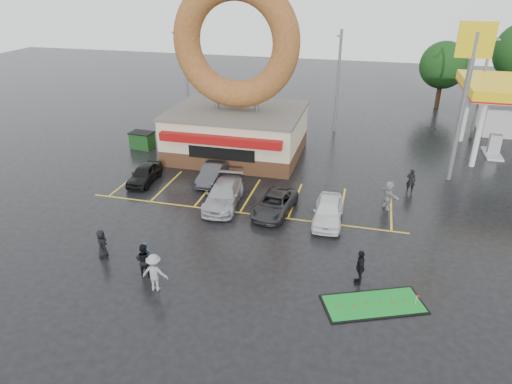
% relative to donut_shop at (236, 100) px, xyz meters
% --- Properties ---
extents(ground, '(120.00, 120.00, 0.00)m').
position_rel_donut_shop_xyz_m(ground, '(3.00, -12.97, -4.46)').
color(ground, black).
rests_on(ground, ground).
extents(donut_shop, '(10.20, 8.70, 13.50)m').
position_rel_donut_shop_xyz_m(donut_shop, '(0.00, 0.00, 0.00)').
color(donut_shop, '#472B19').
rests_on(donut_shop, ground).
extents(shell_sign, '(2.20, 0.36, 10.60)m').
position_rel_donut_shop_xyz_m(shell_sign, '(16.00, -0.97, 2.91)').
color(shell_sign, slate).
rests_on(shell_sign, ground).
extents(streetlight_left, '(0.40, 2.21, 9.00)m').
position_rel_donut_shop_xyz_m(streetlight_left, '(-7.00, 6.95, 0.32)').
color(streetlight_left, slate).
rests_on(streetlight_left, ground).
extents(streetlight_mid, '(0.40, 2.21, 9.00)m').
position_rel_donut_shop_xyz_m(streetlight_mid, '(7.00, 7.95, 0.32)').
color(streetlight_mid, slate).
rests_on(streetlight_mid, ground).
extents(streetlight_right, '(0.40, 2.21, 9.00)m').
position_rel_donut_shop_xyz_m(streetlight_right, '(19.00, 8.95, 0.32)').
color(streetlight_right, slate).
rests_on(streetlight_right, ground).
extents(tree_far_d, '(4.90, 4.90, 7.00)m').
position_rel_donut_shop_xyz_m(tree_far_d, '(17.00, 19.03, 0.07)').
color(tree_far_d, '#332114').
rests_on(tree_far_d, ground).
extents(car_black, '(1.70, 3.80, 1.27)m').
position_rel_donut_shop_xyz_m(car_black, '(-4.70, -6.88, -3.83)').
color(car_black, black).
rests_on(car_black, ground).
extents(car_dgrey, '(1.35, 3.85, 1.27)m').
position_rel_donut_shop_xyz_m(car_dgrey, '(-0.11, -5.62, -3.83)').
color(car_dgrey, '#2E2E31').
rests_on(car_dgrey, ground).
extents(car_silver, '(2.38, 5.00, 1.41)m').
position_rel_donut_shop_xyz_m(car_silver, '(1.73, -8.78, -3.76)').
color(car_silver, '#A3A4A8').
rests_on(car_silver, ground).
extents(car_grey, '(2.47, 4.47, 1.19)m').
position_rel_donut_shop_xyz_m(car_grey, '(5.05, -9.03, -3.87)').
color(car_grey, '#28282A').
rests_on(car_grey, ground).
extents(car_white, '(1.78, 4.17, 1.40)m').
position_rel_donut_shop_xyz_m(car_white, '(8.34, -9.32, -3.76)').
color(car_white, white).
rests_on(car_white, ground).
extents(person_blue, '(0.63, 0.46, 1.61)m').
position_rel_donut_shop_xyz_m(person_blue, '(0.32, -16.60, -3.66)').
color(person_blue, navy).
rests_on(person_blue, ground).
extents(person_blackjkt, '(0.84, 0.65, 1.72)m').
position_rel_donut_shop_xyz_m(person_blackjkt, '(0.34, -16.85, -3.60)').
color(person_blackjkt, black).
rests_on(person_blackjkt, ground).
extents(person_hoodie, '(1.26, 0.79, 1.87)m').
position_rel_donut_shop_xyz_m(person_hoodie, '(1.35, -17.76, -3.53)').
color(person_hoodie, gray).
rests_on(person_hoodie, ground).
extents(person_bystander, '(0.67, 0.85, 1.53)m').
position_rel_donut_shop_xyz_m(person_bystander, '(-2.49, -15.92, -3.70)').
color(person_bystander, black).
rests_on(person_bystander, ground).
extents(person_cameraman, '(0.53, 1.08, 1.78)m').
position_rel_donut_shop_xyz_m(person_cameraman, '(10.42, -14.91, -3.57)').
color(person_cameraman, black).
rests_on(person_cameraman, ground).
extents(person_walker_near, '(1.34, 1.75, 1.84)m').
position_rel_donut_shop_xyz_m(person_walker_near, '(11.74, -6.74, -3.54)').
color(person_walker_near, '#969598').
rests_on(person_walker_near, ground).
extents(person_walker_far, '(0.66, 0.50, 1.64)m').
position_rel_donut_shop_xyz_m(person_walker_far, '(13.20, -3.87, -3.64)').
color(person_walker_far, black).
rests_on(person_walker_far, ground).
extents(dumpster, '(1.91, 1.37, 1.30)m').
position_rel_donut_shop_xyz_m(dumpster, '(-8.10, -0.58, -3.81)').
color(dumpster, '#1B481B').
rests_on(dumpster, ground).
extents(putting_green, '(4.85, 3.51, 0.56)m').
position_rel_donut_shop_xyz_m(putting_green, '(11.15, -16.37, -4.43)').
color(putting_green, black).
rests_on(putting_green, ground).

